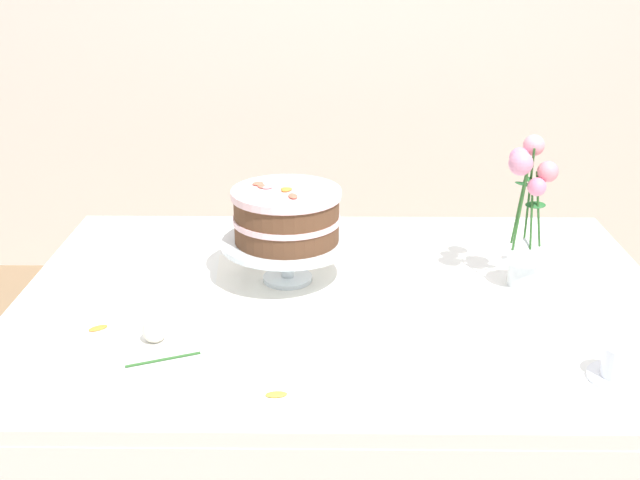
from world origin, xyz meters
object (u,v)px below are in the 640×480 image
Objects in this scene: fallen_rose at (155,331)px; flower_vase at (526,221)px; dining_table at (342,338)px; teacup at (622,365)px; layer_cake at (287,215)px; cake_stand at (287,247)px.

flower_vase is at bearing 19.68° from fallen_rose.
dining_table is 0.42m from fallen_rose.
dining_table is at bearing -167.72° from flower_vase.
dining_table is at bearing 147.41° from teacup.
layer_cake reaches higher than fallen_rose.
layer_cake is at bearing -176.94° from cake_stand.
flower_vase reaches higher than layer_cake.
dining_table is 4.83× the size of cake_stand.
dining_table is 4.23× the size of flower_vase.
dining_table is 0.58m from teacup.
layer_cake is (-0.12, 0.10, 0.25)m from dining_table.
fallen_rose is (-0.24, -0.28, -0.06)m from cake_stand.
dining_table is 12.18× the size of teacup.
flower_vase reaches higher than teacup.
flower_vase is 0.81m from fallen_rose.
layer_cake is at bearing 49.63° from fallen_rose.
flower_vase reaches higher than cake_stand.
flower_vase is at bearing -1.12° from cake_stand.
fallen_rose reaches higher than dining_table.
dining_table is 0.23m from cake_stand.
dining_table is 5.87× the size of layer_cake.
cake_stand is 0.73m from teacup.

